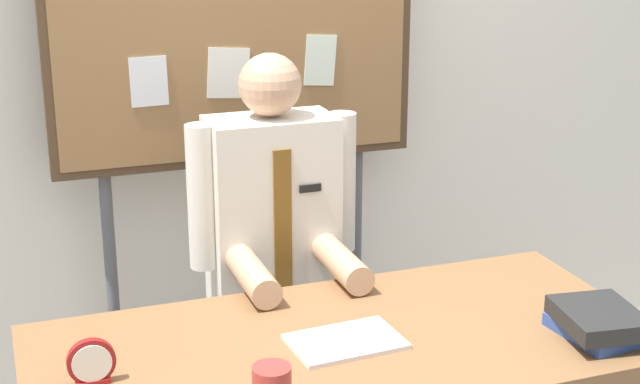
{
  "coord_description": "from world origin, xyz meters",
  "views": [
    {
      "loc": [
        -0.82,
        -2.08,
        1.85
      ],
      "look_at": [
        0.0,
        0.19,
        1.08
      ],
      "focal_mm": 52.93,
      "sensor_mm": 36.0,
      "label": 1
    }
  ],
  "objects": [
    {
      "name": "back_wall",
      "position": [
        0.0,
        1.25,
        1.35
      ],
      "size": [
        6.4,
        0.08,
        2.7
      ],
      "primitive_type": "cube",
      "color": "silver",
      "rests_on": "ground_plane"
    },
    {
      "name": "bulletin_board",
      "position": [
        -0.0,
        1.05,
        1.46
      ],
      "size": [
        1.29,
        0.09,
        2.04
      ],
      "color": "#4C3823",
      "rests_on": "ground_plane"
    },
    {
      "name": "desk_clock",
      "position": [
        -0.65,
        -0.01,
        0.78
      ],
      "size": [
        0.12,
        0.04,
        0.12
      ],
      "color": "maroon",
      "rests_on": "desk"
    },
    {
      "name": "book_stack",
      "position": [
        0.63,
        -0.21,
        0.78
      ],
      "size": [
        0.23,
        0.27,
        0.08
      ],
      "color": "#2D4C99",
      "rests_on": "desk"
    },
    {
      "name": "desk",
      "position": [
        0.0,
        0.0,
        0.64
      ],
      "size": [
        1.64,
        0.77,
        0.73
      ],
      "color": "brown",
      "rests_on": "ground_plane"
    },
    {
      "name": "open_notebook",
      "position": [
        -0.01,
        -0.02,
        0.74
      ],
      "size": [
        0.3,
        0.21,
        0.01
      ],
      "primitive_type": "cube",
      "rotation": [
        0.0,
        0.0,
        0.06
      ],
      "color": "silver",
      "rests_on": "desk"
    },
    {
      "name": "person",
      "position": [
        0.0,
        0.63,
        0.64
      ],
      "size": [
        0.55,
        0.56,
        1.39
      ],
      "color": "#2D2D33",
      "rests_on": "ground_plane"
    }
  ]
}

